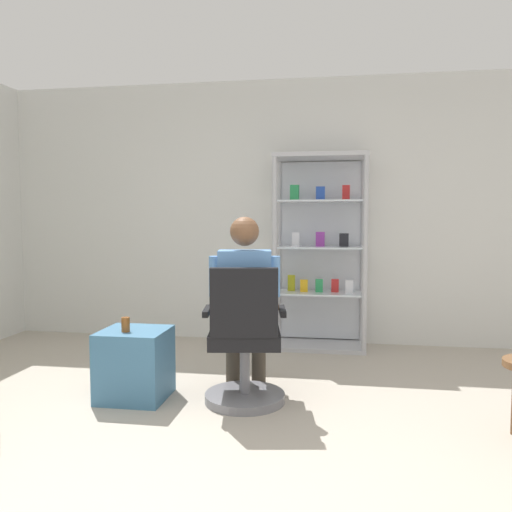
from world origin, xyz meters
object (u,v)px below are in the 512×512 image
at_px(display_cabinet_main, 320,251).
at_px(office_chair, 245,348).
at_px(seated_shopkeeper, 245,298).
at_px(storage_crate, 135,364).
at_px(tea_glass, 126,324).

bearing_deg(display_cabinet_main, office_chair, -105.08).
bearing_deg(seated_shopkeeper, display_cabinet_main, 72.53).
distance_m(display_cabinet_main, storage_crate, 2.22).
relative_size(display_cabinet_main, office_chair, 1.98).
bearing_deg(office_chair, storage_crate, 179.93).
relative_size(seated_shopkeeper, storage_crate, 2.62).
height_order(office_chair, storage_crate, office_chair).
bearing_deg(storage_crate, display_cabinet_main, 53.53).
bearing_deg(office_chair, display_cabinet_main, 74.92).
xyz_separation_m(seated_shopkeeper, tea_glass, (-0.80, -0.22, -0.17)).
height_order(seated_shopkeeper, tea_glass, seated_shopkeeper).
bearing_deg(tea_glass, seated_shopkeeper, 15.65).
bearing_deg(tea_glass, office_chair, 4.38).
xyz_separation_m(seated_shopkeeper, storage_crate, (-0.77, -0.16, -0.47)).
relative_size(office_chair, storage_crate, 1.95).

